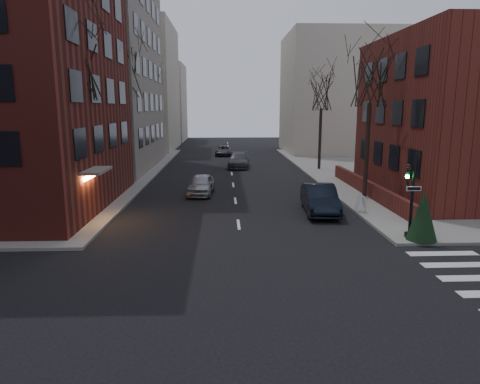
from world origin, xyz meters
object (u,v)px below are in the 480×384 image
streetlamp_far (161,124)px  car_lane_far (223,151)px  tree_left_a (74,64)px  tree_right_b (322,93)px  sandwich_board (361,204)px  tree_left_b (124,73)px  streetlamp_near (123,134)px  car_lane_silver (201,185)px  tree_right_a (371,78)px  traffic_signal (410,201)px  tree_left_c (152,91)px  car_lane_gray (239,160)px  evergreen_shrub (423,216)px  parked_sedan (320,199)px

streetlamp_far → car_lane_far: size_ratio=1.41×
tree_left_a → tree_right_b: 25.19m
sandwich_board → tree_left_b: bearing=139.0°
tree_left_b → streetlamp_near: bearing=-81.5°
car_lane_silver → tree_right_a: bearing=-6.2°
car_lane_silver → car_lane_far: 25.63m
streetlamp_far → traffic_signal: bearing=-63.9°
tree_left_c → tree_right_b: tree_left_c is taller
car_lane_gray → car_lane_far: size_ratio=1.17×
tree_left_a → tree_right_a: size_ratio=1.06×
streetlamp_near → evergreen_shrub: (16.56, -13.50, -2.95)m
traffic_signal → evergreen_shrub: (0.42, -0.49, -0.62)m
parked_sedan → traffic_signal: bearing=-57.1°
streetlamp_far → evergreen_shrub: 37.48m
streetlamp_far → evergreen_shrub: streetlamp_far is taller
tree_left_b → sandwich_board: 21.70m
streetlamp_far → evergreen_shrub: bearing=-63.7°
streetlamp_far → car_lane_gray: streetlamp_far is taller
tree_right_a → sandwich_board: bearing=-110.7°
evergreen_shrub → sandwich_board: bearing=100.8°
streetlamp_far → car_lane_silver: bearing=-75.1°
car_lane_gray → car_lane_far: (-1.60, 11.50, -0.14)m
car_lane_silver → tree_right_b: bearing=51.3°
car_lane_gray → tree_left_b: bearing=-135.0°
tree_right_b → car_lane_silver: (-11.22, -11.80, -6.86)m
car_lane_gray → evergreen_shrub: size_ratio=2.28×
traffic_signal → sandwich_board: (-0.64, 5.04, -1.28)m
car_lane_silver → car_lane_gray: bearing=82.0°
sandwich_board → evergreen_shrub: bearing=-83.6°
car_lane_gray → sandwich_board: (6.50, -20.24, -0.12)m
tree_right_b → evergreen_shrub: 24.33m
tree_right_b → tree_left_c: bearing=155.6°
tree_right_a → car_lane_far: tree_right_a is taller
tree_left_a → streetlamp_near: bearing=85.7°
tree_left_b → car_lane_silver: tree_left_b is taller
tree_left_b → streetlamp_far: size_ratio=1.72×
tree_left_c → streetlamp_near: bearing=-88.1°
tree_left_b → tree_right_b: (17.60, 6.00, -1.33)m
traffic_signal → car_lane_far: (-8.74, 36.78, -1.29)m
evergreen_shrub → tree_left_a: bearing=162.2°
tree_right_a → sandwich_board: size_ratio=10.16×
car_lane_gray → sandwich_board: car_lane_gray is taller
car_lane_gray → parked_sedan: bearing=-74.1°
tree_right_b → car_lane_silver: tree_right_b is taller
tree_right_a → tree_right_b: size_ratio=1.06×
streetlamp_far → car_lane_far: streetlamp_far is taller
tree_right_b → car_lane_gray: tree_right_b is taller
streetlamp_far → tree_right_b: bearing=-30.5°
tree_left_b → sandwich_board: bearing=-36.6°
car_lane_gray → streetlamp_near: bearing=-122.0°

